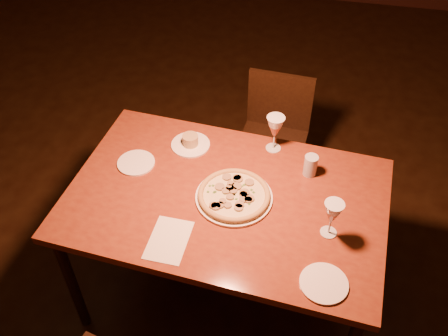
# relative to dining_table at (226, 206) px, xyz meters

# --- Properties ---
(floor) EXTENTS (7.00, 7.00, 0.00)m
(floor) POSITION_rel_dining_table_xyz_m (-0.30, 0.20, -0.69)
(floor) COLOR black
(floor) RESTS_ON ground
(dining_table) EXTENTS (1.47, 1.01, 0.76)m
(dining_table) POSITION_rel_dining_table_xyz_m (0.00, 0.00, 0.00)
(dining_table) COLOR brown
(dining_table) RESTS_ON floor
(chair_far) EXTENTS (0.41, 0.41, 0.80)m
(chair_far) POSITION_rel_dining_table_xyz_m (0.12, 0.83, -0.24)
(chair_far) COLOR black
(chair_far) RESTS_ON floor
(pizza_plate) EXTENTS (0.34, 0.34, 0.04)m
(pizza_plate) POSITION_rel_dining_table_xyz_m (0.04, -0.01, 0.09)
(pizza_plate) COLOR white
(pizza_plate) RESTS_ON dining_table
(ramekin_saucer) EXTENTS (0.19, 0.19, 0.06)m
(ramekin_saucer) POSITION_rel_dining_table_xyz_m (-0.24, 0.30, 0.09)
(ramekin_saucer) COLOR white
(ramekin_saucer) RESTS_ON dining_table
(wine_glass_far) EXTENTS (0.09, 0.09, 0.19)m
(wine_glass_far) POSITION_rel_dining_table_xyz_m (0.16, 0.36, 0.16)
(wine_glass_far) COLOR #B9674D
(wine_glass_far) RESTS_ON dining_table
(wine_glass_right) EXTENTS (0.08, 0.08, 0.18)m
(wine_glass_right) POSITION_rel_dining_table_xyz_m (0.46, -0.11, 0.16)
(wine_glass_right) COLOR #B9674D
(wine_glass_right) RESTS_ON dining_table
(water_tumbler) EXTENTS (0.06, 0.06, 0.10)m
(water_tumbler) POSITION_rel_dining_table_xyz_m (0.35, 0.22, 0.12)
(water_tumbler) COLOR #B1BBC2
(water_tumbler) RESTS_ON dining_table
(side_plate_left) EXTENTS (0.18, 0.18, 0.01)m
(side_plate_left) POSITION_rel_dining_table_xyz_m (-0.46, 0.12, 0.07)
(side_plate_left) COLOR white
(side_plate_left) RESTS_ON dining_table
(side_plate_near) EXTENTS (0.19, 0.19, 0.01)m
(side_plate_near) POSITION_rel_dining_table_xyz_m (0.46, -0.37, 0.07)
(side_plate_near) COLOR white
(side_plate_near) RESTS_ON dining_table
(menu_card) EXTENTS (0.16, 0.23, 0.00)m
(menu_card) POSITION_rel_dining_table_xyz_m (-0.18, -0.29, 0.07)
(menu_card) COLOR silver
(menu_card) RESTS_ON dining_table
(pendant_light) EXTENTS (0.12, 0.12, 0.12)m
(pendant_light) POSITION_rel_dining_table_xyz_m (0.00, -0.00, 0.98)
(pendant_light) COLOR #F57244
(pendant_light) RESTS_ON ceiling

